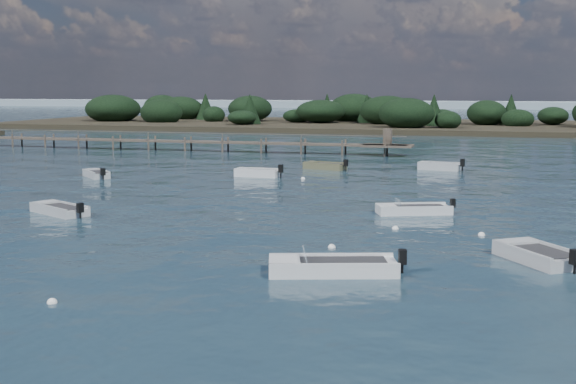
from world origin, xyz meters
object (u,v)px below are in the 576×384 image
(tender_far_grey_b, at_px, (439,168))
(dinghy_mid_white_a, at_px, (332,269))
(tender_far_white, at_px, (257,174))
(dinghy_mid_grey, at_px, (59,211))
(dinghy_mid_white_b, at_px, (413,211))
(dinghy_extra_b, at_px, (538,258))
(tender_far_grey, at_px, (96,175))
(dinghy_extra_a, at_px, (325,167))
(jetty, at_px, (152,141))

(tender_far_grey_b, bearing_deg, dinghy_mid_white_a, -92.31)
(tender_far_white, distance_m, dinghy_mid_grey, 19.16)
(dinghy_mid_white_b, distance_m, tender_far_grey_b, 21.75)
(dinghy_mid_grey, relative_size, dinghy_extra_b, 1.03)
(tender_far_grey, bearing_deg, tender_far_grey_b, 26.14)
(dinghy_mid_white_b, height_order, dinghy_extra_a, dinghy_extra_a)
(tender_far_grey_b, bearing_deg, dinghy_mid_grey, -123.97)
(tender_far_white, distance_m, tender_far_grey_b, 15.49)
(dinghy_mid_grey, bearing_deg, jetty, 109.37)
(dinghy_extra_b, distance_m, jetty, 57.03)
(jetty, bearing_deg, tender_far_grey_b, -20.13)
(tender_far_white, xyz_separation_m, tender_far_grey, (-11.58, -3.65, -0.03))
(tender_far_white, height_order, tender_far_grey, tender_far_white)
(dinghy_mid_white_a, distance_m, dinghy_mid_grey, 18.67)
(dinghy_extra_b, bearing_deg, tender_far_grey_b, 100.62)
(tender_far_white, xyz_separation_m, dinghy_mid_white_b, (13.12, -13.33, -0.04))
(tender_far_grey_b, bearing_deg, dinghy_extra_b, -79.38)
(dinghy_mid_grey, height_order, dinghy_mid_white_b, dinghy_mid_white_b)
(dinghy_mid_white_b, bearing_deg, tender_far_grey_b, 90.29)
(tender_far_grey_b, relative_size, dinghy_extra_a, 0.98)
(dinghy_mid_white_a, bearing_deg, dinghy_mid_grey, 153.40)
(dinghy_extra_a, bearing_deg, tender_far_white, -120.30)
(dinghy_mid_white_b, bearing_deg, dinghy_extra_b, -58.99)
(dinghy_extra_b, bearing_deg, tender_far_white, 129.48)
(dinghy_mid_white_b, xyz_separation_m, dinghy_extra_a, (-9.32, 19.83, 0.02))
(dinghy_mid_white_b, height_order, jetty, jetty)
(dinghy_mid_white_a, height_order, dinghy_mid_white_b, dinghy_mid_white_a)
(dinghy_mid_grey, xyz_separation_m, dinghy_extra_b, (23.99, -4.46, 0.02))
(dinghy_mid_grey, distance_m, tender_far_grey, 16.17)
(dinghy_mid_white_a, bearing_deg, tender_far_grey_b, 87.69)
(tender_far_grey, bearing_deg, dinghy_mid_white_b, -21.42)
(dinghy_mid_white_a, height_order, dinghy_extra_a, dinghy_mid_white_a)
(tender_far_white, relative_size, dinghy_mid_white_b, 0.88)
(dinghy_mid_grey, bearing_deg, tender_far_white, 74.55)
(dinghy_mid_white_a, distance_m, tender_far_grey, 32.77)
(tender_far_grey_b, relative_size, jetty, 0.06)
(dinghy_mid_white_a, height_order, tender_far_grey, dinghy_mid_white_a)
(dinghy_mid_white_a, height_order, jetty, jetty)
(tender_far_grey, xyz_separation_m, dinghy_mid_white_b, (24.70, -9.69, -0.02))
(dinghy_extra_b, height_order, dinghy_mid_white_b, dinghy_extra_b)
(tender_far_white, relative_size, tender_far_grey, 1.21)
(dinghy_extra_a, bearing_deg, tender_far_grey, -146.60)
(dinghy_mid_grey, xyz_separation_m, dinghy_mid_white_b, (18.22, 5.13, -0.00))
(dinghy_extra_a, bearing_deg, dinghy_mid_white_a, -76.83)
(dinghy_mid_grey, xyz_separation_m, tender_far_grey, (-6.48, 14.82, 0.01))
(dinghy_mid_grey, distance_m, dinghy_mid_white_b, 18.93)
(dinghy_mid_white_b, bearing_deg, dinghy_extra_a, 115.19)
(dinghy_mid_white_a, height_order, tender_far_grey_b, tender_far_grey_b)
(dinghy_extra_a, bearing_deg, dinghy_mid_grey, -109.62)
(dinghy_mid_grey, bearing_deg, tender_far_grey_b, 56.03)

